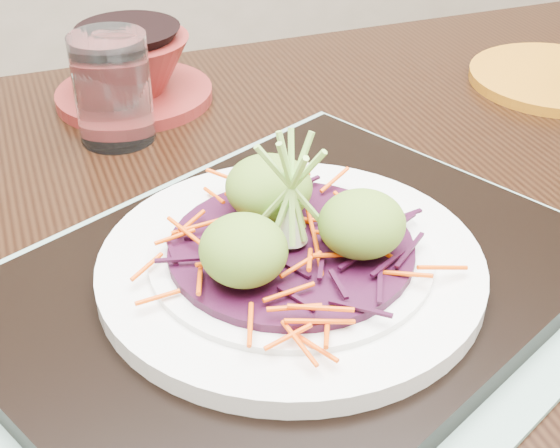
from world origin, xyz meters
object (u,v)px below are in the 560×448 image
object	(u,v)px
serving_tray	(291,284)
yellow_plate	(555,78)
water_glass	(113,88)
white_plate	(291,264)
dining_table	(253,380)
terracotta_bowl_set	(132,73)

from	to	relation	value
serving_tray	yellow_plate	distance (m)	0.46
water_glass	yellow_plate	bearing A→B (deg)	-5.02
water_glass	yellow_plate	distance (m)	0.46
white_plate	dining_table	bearing A→B (deg)	114.13
yellow_plate	serving_tray	bearing A→B (deg)	-149.12
serving_tray	white_plate	xyz separation A→B (m)	(0.00, 0.00, 0.02)
white_plate	water_glass	size ratio (longest dim) A/B	2.57
serving_tray	terracotta_bowl_set	bearing A→B (deg)	70.74
water_glass	serving_tray	bearing A→B (deg)	-77.20
white_plate	yellow_plate	xyz separation A→B (m)	(0.39, 0.23, -0.02)
dining_table	terracotta_bowl_set	size ratio (longest dim) A/B	6.94
white_plate	terracotta_bowl_set	xyz separation A→B (m)	(-0.03, 0.35, -0.00)
serving_tray	yellow_plate	xyz separation A→B (m)	(0.39, 0.23, -0.01)
white_plate	yellow_plate	bearing A→B (deg)	30.88
serving_tray	white_plate	distance (m)	0.02
dining_table	terracotta_bowl_set	world-z (taller)	terracotta_bowl_set
white_plate	terracotta_bowl_set	size ratio (longest dim) A/B	1.38
white_plate	water_glass	distance (m)	0.28
white_plate	yellow_plate	distance (m)	0.46
terracotta_bowl_set	serving_tray	bearing A→B (deg)	-84.94
white_plate	terracotta_bowl_set	world-z (taller)	terracotta_bowl_set
yellow_plate	dining_table	bearing A→B (deg)	-154.10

